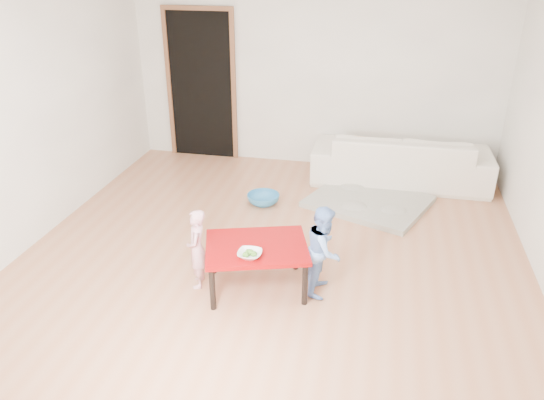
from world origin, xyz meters
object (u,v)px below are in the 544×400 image
(red_table, at_px, (257,267))
(child_blue, at_px, (324,250))
(sofa, at_px, (400,158))
(bowl, at_px, (250,254))
(child_pink, at_px, (197,249))
(basin, at_px, (263,199))

(red_table, relative_size, child_blue, 1.07)
(sofa, distance_m, bowl, 3.22)
(red_table, bearing_deg, child_pink, -173.16)
(basin, bearing_deg, red_table, -78.81)
(child_pink, distance_m, child_blue, 1.13)
(child_pink, bearing_deg, bowl, 61.34)
(red_table, xyz_separation_m, basin, (-0.34, 1.72, -0.16))
(bowl, bearing_deg, child_pink, 165.45)
(basin, bearing_deg, bowl, -80.22)
(child_blue, bearing_deg, bowl, 120.97)
(sofa, bearing_deg, child_pink, 56.97)
(sofa, height_order, bowl, sofa)
(sofa, xyz_separation_m, child_pink, (-1.79, -2.82, 0.05))
(child_pink, relative_size, basin, 1.93)
(sofa, xyz_separation_m, basin, (-1.59, -1.04, -0.27))
(child_pink, xyz_separation_m, child_blue, (1.12, 0.16, 0.04))
(sofa, xyz_separation_m, bowl, (-1.26, -2.96, 0.14))
(child_pink, bearing_deg, sofa, 133.55)
(bowl, bearing_deg, child_blue, 26.21)
(sofa, distance_m, red_table, 3.03)
(red_table, bearing_deg, sofa, 65.54)
(bowl, bearing_deg, sofa, 66.86)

